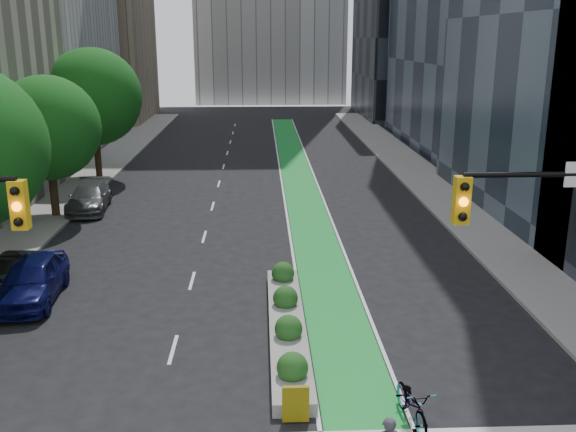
{
  "coord_description": "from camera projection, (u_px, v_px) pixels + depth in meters",
  "views": [
    {
      "loc": [
        0.38,
        -12.74,
        9.65
      ],
      "look_at": [
        1.4,
        10.98,
        3.0
      ],
      "focal_mm": 40.0,
      "sensor_mm": 36.0,
      "label": 1
    }
  ],
  "objects": [
    {
      "name": "parked_car_left_mid",
      "position": [
        15.0,
        273.0,
        25.27
      ],
      "size": [
        1.75,
        4.12,
        1.32
      ],
      "primitive_type": "imported",
      "rotation": [
        0.0,
        0.0,
        -0.09
      ],
      "color": "black",
      "rests_on": "ground"
    },
    {
      "name": "sidewalk_left",
      "position": [
        58.0,
        203.0,
        38.38
      ],
      "size": [
        3.6,
        90.0,
        0.15
      ],
      "primitive_type": "cube",
      "color": "gray",
      "rests_on": "ground"
    },
    {
      "name": "bicycle",
      "position": [
        412.0,
        403.0,
        16.47
      ],
      "size": [
        1.01,
        2.23,
        1.13
      ],
      "primitive_type": "imported",
      "rotation": [
        0.0,
        0.0,
        0.12
      ],
      "color": "gray",
      "rests_on": "ground"
    },
    {
      "name": "median_planter",
      "position": [
        287.0,
        323.0,
        21.56
      ],
      "size": [
        1.2,
        10.26,
        1.1
      ],
      "color": "gray",
      "rests_on": "ground"
    },
    {
      "name": "bike_lane_paint",
      "position": [
        299.0,
        183.0,
        43.82
      ],
      "size": [
        2.2,
        70.0,
        0.01
      ],
      "primitive_type": "cube",
      "color": "green",
      "rests_on": "ground"
    },
    {
      "name": "parked_car_left_near",
      "position": [
        32.0,
        279.0,
        24.12
      ],
      "size": [
        2.29,
        5.06,
        1.68
      ],
      "primitive_type": "imported",
      "rotation": [
        0.0,
        0.0,
        0.06
      ],
      "color": "#0C0F4B",
      "rests_on": "ground"
    },
    {
      "name": "tree_midfar",
      "position": [
        47.0,
        128.0,
        34.22
      ],
      "size": [
        5.6,
        5.6,
        7.76
      ],
      "color": "black",
      "rests_on": "ground"
    },
    {
      "name": "building_tan_far",
      "position": [
        83.0,
        7.0,
        74.0
      ],
      "size": [
        14.0,
        16.0,
        26.0
      ],
      "primitive_type": "cube",
      "color": "tan",
      "rests_on": "ground"
    },
    {
      "name": "sidewalk_right",
      "position": [
        447.0,
        198.0,
        39.36
      ],
      "size": [
        3.6,
        90.0,
        0.15
      ],
      "primitive_type": "cube",
      "color": "gray",
      "rests_on": "ground"
    },
    {
      "name": "parked_car_left_far",
      "position": [
        89.0,
        198.0,
        36.77
      ],
      "size": [
        2.54,
        5.33,
        1.5
      ],
      "primitive_type": "imported",
      "rotation": [
        0.0,
        0.0,
        0.09
      ],
      "color": "#505254",
      "rests_on": "ground"
    },
    {
      "name": "tree_far",
      "position": [
        93.0,
        97.0,
        43.63
      ],
      "size": [
        6.6,
        6.6,
        9.0
      ],
      "color": "black",
      "rests_on": "ground"
    }
  ]
}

